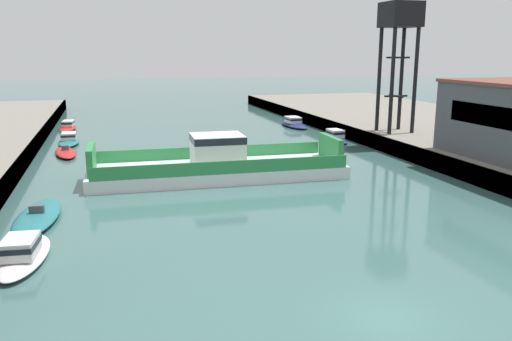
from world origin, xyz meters
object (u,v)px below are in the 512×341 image
moored_boat_far_left (37,217)px  crane_tower (400,28)px  moored_boat_mid_left (65,152)px  moored_boat_near_left (68,127)px  moored_boat_upstream_a (294,123)px  moored_boat_mid_right (334,137)px  moored_boat_far_right (69,140)px  moored_boat_upstream_b (23,253)px  chain_ferry (218,165)px

moored_boat_far_left → crane_tower: bearing=26.3°
moored_boat_mid_left → crane_tower: size_ratio=0.50×
moored_boat_near_left → moored_boat_upstream_a: bearing=-9.8°
moored_boat_near_left → moored_boat_mid_right: moored_boat_mid_right is taller
crane_tower → moored_boat_mid_right: bearing=141.7°
moored_boat_near_left → moored_boat_far_right: size_ratio=1.02×
moored_boat_mid_right → moored_boat_upstream_b: size_ratio=0.93×
chain_ferry → moored_boat_far_right: chain_ferry is taller
moored_boat_mid_right → moored_boat_mid_left: bearing=179.4°
moored_boat_mid_left → moored_boat_far_right: 7.25m
moored_boat_mid_right → moored_boat_far_left: 39.05m
moored_boat_far_right → moored_boat_upstream_a: bearing=10.9°
moored_boat_mid_left → moored_boat_upstream_a: moored_boat_upstream_a is taller
chain_ferry → moored_boat_far_right: size_ratio=3.27×
moored_boat_mid_right → moored_boat_upstream_b: 43.59m
moored_boat_mid_left → moored_boat_upstream_b: moored_boat_upstream_b is taller
moored_boat_far_left → crane_tower: (37.27, 18.43, 13.26)m
moored_boat_upstream_a → moored_boat_upstream_b: bearing=-125.6°
moored_boat_mid_left → moored_boat_mid_right: moored_boat_mid_right is taller
moored_boat_far_left → moored_boat_upstream_a: bearing=49.3°
moored_boat_mid_right → moored_boat_far_right: moored_boat_mid_right is taller
moored_boat_mid_right → crane_tower: (5.62, -4.44, 12.97)m
chain_ferry → moored_boat_far_left: chain_ferry is taller
moored_boat_upstream_b → moored_boat_far_left: bearing=90.8°
chain_ferry → moored_boat_upstream_b: size_ratio=3.30×
chain_ferry → moored_boat_upstream_b: (-13.87, -15.78, -0.59)m
moored_boat_far_right → moored_boat_upstream_b: (-0.07, -37.65, 0.07)m
moored_boat_near_left → moored_boat_mid_right: 37.53m
chain_ferry → crane_tower: 28.19m
moored_boat_near_left → moored_boat_far_left: (0.64, -41.98, -0.20)m
moored_boat_near_left → moored_boat_far_left: bearing=-89.1°
chain_ferry → moored_boat_upstream_a: size_ratio=2.95×
moored_boat_far_right → moored_boat_mid_right: bearing=-13.5°
moored_boat_upstream_a → moored_boat_mid_right: bearing=-88.7°
chain_ferry → crane_tower: bearing=22.9°
moored_boat_upstream_b → chain_ferry: bearing=48.7°
moored_boat_upstream_b → moored_boat_far_right: bearing=89.9°
moored_boat_mid_left → moored_boat_upstream_b: bearing=-90.3°
moored_boat_mid_right → moored_boat_far_right: 32.39m
moored_boat_near_left → moored_boat_upstream_b: bearing=-89.1°
moored_boat_near_left → chain_ferry: bearing=-66.4°
moored_boat_mid_left → moored_boat_far_left: 23.20m
moored_boat_far_right → moored_boat_upstream_b: size_ratio=1.01×
moored_boat_near_left → moored_boat_far_left: moored_boat_near_left is taller
moored_boat_upstream_a → crane_tower: (5.93, -18.02, 13.02)m
chain_ferry → moored_boat_far_right: bearing=122.2°
moored_boat_near_left → moored_boat_mid_left: moored_boat_near_left is taller
chain_ferry → moored_boat_mid_right: size_ratio=3.53×
moored_boat_far_left → moored_boat_far_right: bearing=89.7°
moored_boat_upstream_a → moored_boat_near_left: bearing=170.2°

